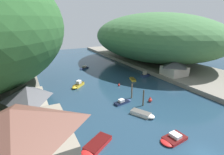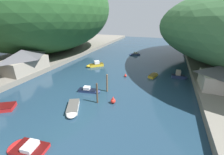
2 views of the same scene
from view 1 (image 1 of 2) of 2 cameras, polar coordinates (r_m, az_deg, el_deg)
name	(u,v)px [view 1 (image 1 of 2)]	position (r m, az deg, el deg)	size (l,w,h in m)	color
water_surface	(105,83)	(47.16, -2.43, -1.89)	(130.00, 130.00, 0.00)	#1E384C
right_bank	(178,69)	(62.62, 20.67, 2.49)	(22.00, 120.00, 1.09)	slate
hillside_right	(154,37)	(72.21, 13.51, 12.81)	(41.73, 58.43, 18.11)	#3D6B3D
waterfront_building	(16,143)	(19.84, -28.76, -18.31)	(10.72, 9.69, 7.46)	gray
boathouse_shed	(28,100)	(32.36, -25.72, -6.51)	(5.82, 9.77, 4.76)	gray
right_bank_cottage	(175,68)	(52.98, 19.76, 3.03)	(6.46, 6.07, 4.28)	#B2A899
boat_white_cruiser	(146,75)	(53.73, 10.91, 0.89)	(3.40, 1.36, 1.79)	navy
boat_navy_launch	(95,146)	(24.77, -5.54, -21.41)	(5.35, 4.35, 0.60)	red
boat_far_right_bank	(78,85)	(45.24, -11.15, -2.45)	(4.28, 4.15, 1.52)	gold
boat_near_quay	(132,79)	(50.11, 6.64, -0.47)	(2.12, 3.63, 0.53)	gold
boat_open_rowboat	(123,102)	(36.04, 3.64, -7.89)	(4.15, 1.94, 0.95)	navy
boat_cabin_cruiser	(173,139)	(27.22, 19.26, -18.39)	(4.21, 2.49, 0.90)	red
boat_mid_channel	(143,114)	(31.93, 10.23, -11.71)	(3.28, 4.55, 0.67)	silver
boat_small_dinghy	(84,68)	(62.23, -9.23, 3.09)	(3.98, 3.29, 0.96)	navy
mooring_post_second	(143,98)	(34.87, 10.21, -6.54)	(0.27, 0.27, 3.37)	#4C3D2D
mooring_post_middle	(132,91)	(37.87, 6.49, -4.39)	(0.32, 0.32, 3.31)	brown
channel_buoy_near	(119,85)	(45.09, 2.28, -2.39)	(0.56, 0.56, 0.84)	red
channel_buoy_far	(150,100)	(37.22, 12.33, -7.15)	(0.78, 0.78, 1.17)	red
person_on_quay	(40,118)	(29.12, -22.41, -12.07)	(0.33, 0.43, 1.69)	#282D3D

